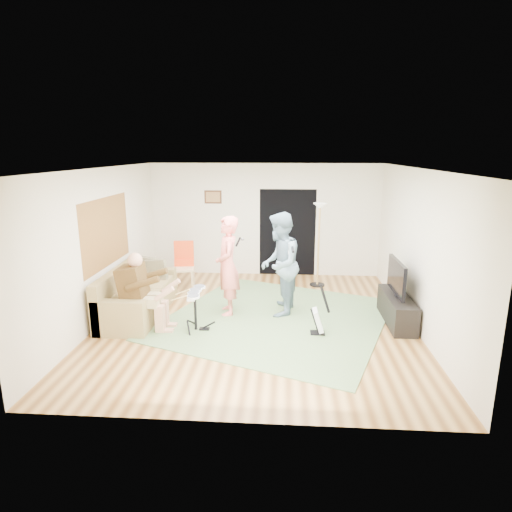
{
  "coord_description": "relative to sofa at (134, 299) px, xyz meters",
  "views": [
    {
      "loc": [
        0.5,
        -7.21,
        3.0
      ],
      "look_at": [
        -0.03,
        0.3,
        1.13
      ],
      "focal_mm": 30.0,
      "sensor_mm": 36.0,
      "label": 1
    }
  ],
  "objects": [
    {
      "name": "floor",
      "position": [
        2.3,
        -0.14,
        -0.29
      ],
      "size": [
        6.0,
        6.0,
        0.0
      ],
      "primitive_type": "plane",
      "color": "brown",
      "rests_on": "ground"
    },
    {
      "name": "walls",
      "position": [
        2.3,
        -0.14,
        1.06
      ],
      "size": [
        5.5,
        6.0,
        2.7
      ],
      "primitive_type": null,
      "color": "beige",
      "rests_on": "floor"
    },
    {
      "name": "ceiling",
      "position": [
        2.3,
        -0.14,
        2.41
      ],
      "size": [
        6.0,
        6.0,
        0.0
      ],
      "primitive_type": "plane",
      "rotation": [
        3.14,
        0.0,
        0.0
      ],
      "color": "white",
      "rests_on": "walls"
    },
    {
      "name": "window_blinds",
      "position": [
        -0.45,
        0.06,
        1.26
      ],
      "size": [
        0.0,
        2.05,
        2.05
      ],
      "primitive_type": "plane",
      "rotation": [
        1.57,
        0.0,
        1.57
      ],
      "color": "olive",
      "rests_on": "walls"
    },
    {
      "name": "doorway",
      "position": [
        2.85,
        2.85,
        0.76
      ],
      "size": [
        2.1,
        0.0,
        2.1
      ],
      "primitive_type": "plane",
      "rotation": [
        1.57,
        0.0,
        0.0
      ],
      "color": "black",
      "rests_on": "walls"
    },
    {
      "name": "picture_frame",
      "position": [
        1.05,
        2.85,
        1.61
      ],
      "size": [
        0.42,
        0.03,
        0.32
      ],
      "primitive_type": "cube",
      "color": "#3F2314",
      "rests_on": "walls"
    },
    {
      "name": "area_rug",
      "position": [
        2.65,
        -0.04,
        -0.28
      ],
      "size": [
        4.79,
        4.83,
        0.02
      ],
      "primitive_type": "cube",
      "rotation": [
        0.0,
        0.0,
        -0.36
      ],
      "color": "#587849",
      "rests_on": "floor"
    },
    {
      "name": "sofa",
      "position": [
        0.0,
        0.0,
        0.0
      ],
      "size": [
        0.9,
        2.18,
        0.88
      ],
      "color": "olive",
      "rests_on": "floor"
    },
    {
      "name": "drummer",
      "position": [
        0.42,
        -0.65,
        0.23
      ],
      "size": [
        0.88,
        0.49,
        1.35
      ],
      "color": "#4B3215",
      "rests_on": "sofa"
    },
    {
      "name": "drum_kit",
      "position": [
        1.3,
        -0.65,
        0.02
      ],
      "size": [
        0.39,
        0.71,
        0.73
      ],
      "color": "black",
      "rests_on": "floor"
    },
    {
      "name": "singer",
      "position": [
        1.75,
        0.17,
        0.63
      ],
      "size": [
        0.56,
        0.75,
        1.85
      ],
      "primitive_type": "imported",
      "rotation": [
        0.0,
        0.0,
        -1.38
      ],
      "color": "#F8746C",
      "rests_on": "floor"
    },
    {
      "name": "microphone",
      "position": [
        1.95,
        0.17,
        1.09
      ],
      "size": [
        0.06,
        0.06,
        0.24
      ],
      "primitive_type": null,
      "color": "black",
      "rests_on": "singer"
    },
    {
      "name": "guitarist",
      "position": [
        2.7,
        0.23,
        0.66
      ],
      "size": [
        0.84,
        1.02,
        1.91
      ],
      "primitive_type": "imported",
      "rotation": [
        0.0,
        0.0,
        -1.7
      ],
      "color": "slate",
      "rests_on": "floor"
    },
    {
      "name": "guitar_held",
      "position": [
        2.9,
        0.23,
        1.01
      ],
      "size": [
        0.13,
        0.6,
        0.26
      ],
      "primitive_type": null,
      "rotation": [
        0.0,
        0.0,
        0.02
      ],
      "color": "white",
      "rests_on": "guitarist"
    },
    {
      "name": "guitar_spare",
      "position": [
        3.37,
        -0.67,
        -0.04
      ],
      "size": [
        0.32,
        0.28,
        0.88
      ],
      "color": "black",
      "rests_on": "floor"
    },
    {
      "name": "torchiere_lamp",
      "position": [
        3.54,
        2.01,
        0.99
      ],
      "size": [
        0.34,
        0.34,
        1.87
      ],
      "color": "black",
      "rests_on": "floor"
    },
    {
      "name": "dining_chair",
      "position": [
        0.6,
        1.54,
        0.08
      ],
      "size": [
        0.51,
        0.53,
        1.05
      ],
      "rotation": [
        0.0,
        0.0,
        0.14
      ],
      "color": "tan",
      "rests_on": "floor"
    },
    {
      "name": "tv_cabinet",
      "position": [
        4.8,
        -0.06,
        -0.04
      ],
      "size": [
        0.4,
        1.4,
        0.5
      ],
      "primitive_type": "cube",
      "color": "black",
      "rests_on": "floor"
    },
    {
      "name": "television",
      "position": [
        4.75,
        -0.06,
        0.56
      ],
      "size": [
        0.06,
        1.04,
        0.58
      ],
      "primitive_type": "cube",
      "color": "black",
      "rests_on": "tv_cabinet"
    }
  ]
}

